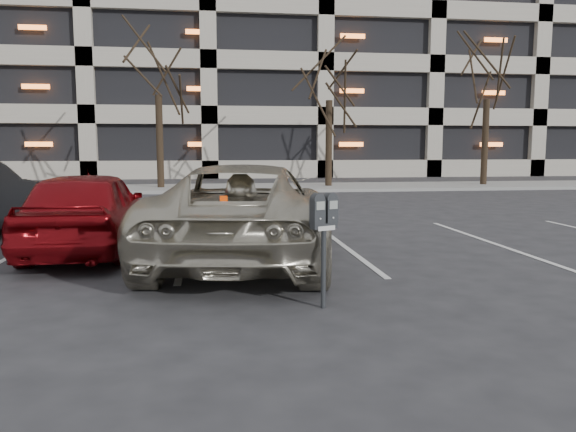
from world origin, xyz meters
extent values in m
plane|color=#28282B|center=(0.00, 0.00, 0.00)|extent=(140.00, 140.00, 0.00)
cube|color=gray|center=(0.00, 16.00, 0.06)|extent=(80.00, 4.00, 0.12)
cube|color=silver|center=(-4.20, 2.30, 0.01)|extent=(0.10, 5.20, 0.00)
cube|color=silver|center=(-1.40, 2.30, 0.01)|extent=(0.10, 5.20, 0.00)
cube|color=silver|center=(1.40, 2.30, 0.01)|extent=(0.10, 5.20, 0.00)
cube|color=silver|center=(4.20, 2.30, 0.01)|extent=(0.10, 5.20, 0.00)
cube|color=black|center=(12.00, 34.00, 9.00)|extent=(49.92, 19.20, 18.00)
cylinder|color=black|center=(-3.00, 16.00, 1.92)|extent=(0.28, 0.28, 3.84)
cylinder|color=black|center=(4.00, 16.00, 1.85)|extent=(0.28, 0.28, 3.70)
cylinder|color=black|center=(11.00, 16.00, 1.91)|extent=(0.28, 0.28, 3.82)
cylinder|color=black|center=(0.27, -1.50, 0.45)|extent=(0.06, 0.06, 0.90)
cube|color=black|center=(0.27, -1.50, 0.92)|extent=(0.32, 0.21, 0.06)
cube|color=silver|center=(0.29, -1.55, 0.90)|extent=(0.20, 0.09, 0.05)
cube|color=gray|center=(0.21, -1.59, 1.15)|extent=(0.10, 0.05, 0.09)
cube|color=gray|center=(0.37, -1.52, 1.15)|extent=(0.10, 0.05, 0.09)
imported|color=beige|center=(-0.44, 1.31, 0.76)|extent=(3.33, 5.76, 1.51)
cube|color=#FF4005|center=(-0.79, 0.36, 1.51)|extent=(0.10, 0.20, 0.01)
imported|color=maroon|center=(-3.00, 2.24, 0.71)|extent=(1.72, 4.18, 1.42)
camera|label=1|loc=(-0.94, -7.44, 1.78)|focal=35.00mm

